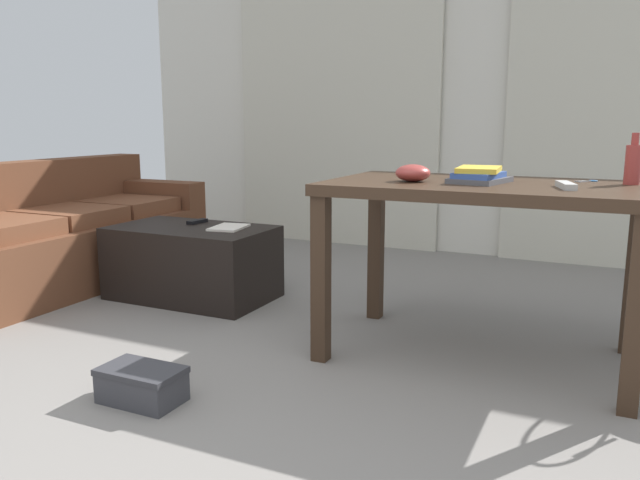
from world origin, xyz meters
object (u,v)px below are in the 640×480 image
coffee_table (192,262)px  tv_remote_primary (197,221)px  scissors (589,181)px  bowl (413,173)px  magazine (229,227)px  bottle_near (633,163)px  couch (60,237)px  shoebox (142,385)px  book_stack (479,175)px  craft_table (483,208)px  tv_remote_on_table (566,185)px

coffee_table → tv_remote_primary: bearing=111.1°
coffee_table → scissors: scissors is taller
bowl → magazine: 1.34m
scissors → magazine: 1.96m
bottle_near → scissors: (-0.17, 0.06, -0.09)m
coffee_table → bowl: bowl is taller
couch → tv_remote_primary: couch is taller
coffee_table → bowl: (1.46, -0.33, 0.61)m
coffee_table → shoebox: size_ratio=3.00×
scissors → magazine: bearing=178.7°
coffee_table → shoebox: coffee_table is taller
coffee_table → book_stack: book_stack is taller
bowl → tv_remote_primary: bearing=163.1°
craft_table → magazine: 1.57m
craft_table → scissors: 0.49m
couch → coffee_table: 1.01m
shoebox → bowl: bearing=51.0°
magazine → tv_remote_primary: bearing=155.2°
couch → craft_table: 2.79m
bottle_near → tv_remote_on_table: bearing=-130.2°
book_stack → scissors: book_stack is taller
craft_table → magazine: size_ratio=5.42×
tv_remote_on_table → tv_remote_primary: 2.22m
scissors → tv_remote_on_table: bearing=-101.4°
book_stack → scissors: bearing=30.9°
couch → bottle_near: bearing=0.3°
shoebox → magazine: bearing=109.4°
coffee_table → scissors: (2.16, 0.01, 0.58)m
craft_table → tv_remote_on_table: tv_remote_on_table is taller
couch → shoebox: size_ratio=6.38×
craft_table → shoebox: (-1.06, -1.03, -0.61)m
book_stack → magazine: bearing=168.7°
bowl → magazine: size_ratio=0.62×
craft_table → scissors: scissors is taller
bowl → book_stack: bearing=15.7°
magazine → shoebox: 1.44m
craft_table → magazine: bearing=169.2°
craft_table → book_stack: (-0.02, -0.01, 0.14)m
couch → shoebox: 2.09m
craft_table → bottle_near: bottle_near is taller
craft_table → shoebox: 1.60m
craft_table → shoebox: craft_table is taller
book_stack → tv_remote_primary: bearing=167.9°
magazine → shoebox: bearing=-79.6°
craft_table → bottle_near: size_ratio=6.23×
couch → tv_remote_on_table: 3.15m
couch → scissors: 3.20m
tv_remote_on_table → scissors: bearing=62.0°
bowl → scissors: bearing=25.4°
tv_remote_primary → book_stack: bearing=-5.8°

